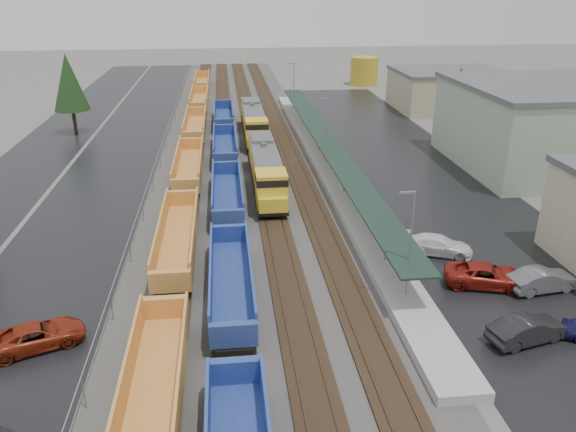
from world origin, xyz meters
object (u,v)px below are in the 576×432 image
Objects in this scene: locomotive_trail at (254,122)px; well_string_blue at (229,230)px; parked_car_east_a at (528,330)px; well_string_yellow at (189,166)px; parked_car_east_c at (438,245)px; parked_car_east_b at (486,276)px; storage_tank at (364,71)px; parked_car_west_c at (38,336)px; locomotive_lead at (266,169)px; parked_car_east_e at (543,280)px.

well_string_blue is at bearing -96.83° from locomotive_trail.
well_string_yellow is at bearing 18.89° from parked_car_east_a.
well_string_blue is at bearing 98.44° from parked_car_east_c.
well_string_blue is 19.98m from parked_car_east_b.
well_string_blue is 23.36m from parked_car_east_a.
locomotive_trail is 48.37m from storage_tank.
storage_tank is (33.40, 56.84, 1.60)m from well_string_yellow.
parked_car_west_c is 28.87m from parked_car_east_a.
well_string_yellow is 24.71× the size of parked_car_east_c.
parked_car_east_a is (21.35, -33.38, -0.42)m from well_string_yellow.
well_string_blue is 17.53× the size of storage_tank.
locomotive_lead reaches higher than parked_car_east_e.
parked_car_west_c is at bearing 129.59° from parked_car_east_c.
locomotive_trail is 3.25× the size of parked_car_east_b.
parked_car_west_c is (-7.39, -30.56, -0.50)m from well_string_yellow.
locomotive_lead is at bearing 11.74° from parked_car_east_a.
storage_tank is at bearing -46.82° from parked_car_west_c.
well_string_yellow reaches higher than parked_car_east_b.
well_string_yellow reaches higher than parked_car_east_c.
parked_car_east_e reaches higher than parked_car_east_b.
well_string_yellow is 26.18× the size of parked_car_east_a.
parked_car_east_e is at bearing -95.37° from storage_tank.
well_string_blue is at bearing 78.90° from parked_car_east_b.
well_string_yellow reaches higher than parked_car_east_a.
well_string_blue is 20.23× the size of parked_car_east_e.
locomotive_trail is at bearing -121.67° from storage_tank.
parked_car_east_c is at bearing -99.48° from storage_tank.
storage_tank is (29.40, 74.57, 1.62)m from well_string_blue.
parked_car_east_e is at bearing -107.04° from parked_car_west_c.
locomotive_trail is at bearing -40.21° from parked_car_west_c.
storage_tank is at bearing 12.04° from parked_car_east_c.
locomotive_lead reaches higher than well_string_yellow.
parked_car_east_a is at bearing -168.58° from parked_car_east_b.
well_string_blue is 16.75m from parked_car_east_c.
locomotive_trail reaches higher than parked_car_east_a.
locomotive_trail is at bearing 90.00° from locomotive_lead.
parked_car_west_c is (-11.39, -12.83, -0.48)m from well_string_blue.
well_string_yellow is at bearing 64.85° from parked_car_east_c.
parked_car_east_c is at bearing -93.73° from parked_car_west_c.
well_string_blue is (4.00, -17.74, -0.02)m from well_string_yellow.
well_string_blue is 20.15× the size of parked_car_east_a.
parked_car_east_e reaches higher than parked_car_east_c.
well_string_blue is 17.39× the size of parked_car_east_b.
parked_car_east_a is at bearing -42.05° from well_string_blue.
parked_car_east_a is (17.35, -15.65, -0.40)m from well_string_blue.
storage_tank is 1.08× the size of parked_car_east_c.
locomotive_lead is at bearing -53.17° from parked_car_west_c.
locomotive_trail is 0.19× the size of well_string_blue.
storage_tank is at bearing 68.49° from well_string_blue.
locomotive_trail reaches higher than parked_car_east_e.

